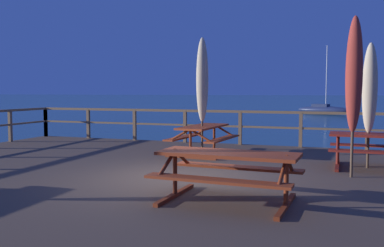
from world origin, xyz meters
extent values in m
plane|color=#2D5B6B|center=(0.00, 0.00, 0.00)|extent=(600.00, 600.00, 0.00)
cube|color=brown|center=(0.00, 0.00, 0.43)|extent=(15.21, 11.10, 0.86)
cube|color=brown|center=(0.00, 5.40, 1.91)|extent=(14.91, 0.09, 0.08)
cube|color=brown|center=(0.00, 5.40, 1.44)|extent=(14.91, 0.07, 0.06)
cube|color=brown|center=(-7.45, 5.40, 1.39)|extent=(0.10, 0.10, 1.05)
cube|color=brown|center=(-5.59, 5.40, 1.39)|extent=(0.10, 0.10, 1.05)
cube|color=brown|center=(-3.73, 5.40, 1.39)|extent=(0.10, 0.10, 1.05)
cube|color=brown|center=(-1.86, 5.40, 1.39)|extent=(0.10, 0.10, 1.05)
cube|color=brown|center=(0.00, 5.40, 1.39)|extent=(0.10, 0.10, 1.05)
cube|color=brown|center=(1.86, 5.40, 1.39)|extent=(0.10, 0.10, 1.05)
cube|color=brown|center=(3.73, 5.40, 1.39)|extent=(0.10, 0.10, 1.05)
cube|color=brown|center=(-7.45, 3.60, 1.39)|extent=(0.10, 0.10, 1.05)
cube|color=brown|center=(-7.45, 5.40, 1.39)|extent=(0.10, 0.10, 1.05)
cube|color=#993819|center=(-0.49, 3.10, 1.60)|extent=(0.92, 2.07, 0.05)
cube|color=#993819|center=(0.07, 3.05, 1.30)|extent=(0.44, 2.04, 0.04)
cube|color=#993819|center=(-1.04, 3.14, 1.30)|extent=(0.44, 2.04, 0.04)
cube|color=maroon|center=(-0.55, 2.27, 0.89)|extent=(1.40, 0.19, 0.06)
cylinder|color=maroon|center=(-0.55, 2.27, 1.23)|extent=(0.07, 0.07, 0.74)
cylinder|color=maroon|center=(-0.27, 2.25, 1.45)|extent=(0.63, 0.11, 0.37)
cylinder|color=maroon|center=(-0.83, 2.29, 1.45)|extent=(0.63, 0.11, 0.37)
cube|color=maroon|center=(-0.42, 3.92, 0.89)|extent=(1.40, 0.19, 0.06)
cylinder|color=maroon|center=(-0.42, 3.92, 1.23)|extent=(0.07, 0.07, 0.74)
cylinder|color=maroon|center=(-0.14, 3.90, 1.45)|extent=(0.63, 0.11, 0.37)
cylinder|color=maroon|center=(-0.70, 3.95, 1.45)|extent=(0.63, 0.11, 0.37)
cube|color=maroon|center=(3.60, 2.27, 1.60)|extent=(1.66, 0.78, 0.05)
cube|color=maroon|center=(3.59, 1.71, 1.30)|extent=(1.65, 0.30, 0.04)
cube|color=maroon|center=(3.60, 2.83, 1.30)|extent=(1.65, 0.30, 0.04)
cube|color=maroon|center=(2.95, 2.27, 0.89)|extent=(0.09, 1.40, 0.06)
cylinder|color=maroon|center=(2.95, 2.27, 1.23)|extent=(0.07, 0.07, 0.74)
cylinder|color=maroon|center=(2.95, 1.99, 1.45)|extent=(0.06, 0.63, 0.37)
cylinder|color=maroon|center=(2.95, 2.55, 1.45)|extent=(0.06, 0.63, 0.37)
cube|color=#993819|center=(1.40, -1.49, 1.60)|extent=(2.15, 0.85, 0.05)
cube|color=#993819|center=(1.38, -2.05, 1.30)|extent=(2.13, 0.38, 0.04)
cube|color=#993819|center=(1.43, -0.93, 1.30)|extent=(2.13, 0.38, 0.04)
cube|color=maroon|center=(0.52, -1.45, 0.89)|extent=(0.14, 1.40, 0.06)
cylinder|color=maroon|center=(0.52, -1.45, 1.23)|extent=(0.07, 0.07, 0.74)
cylinder|color=maroon|center=(0.51, -1.73, 1.45)|extent=(0.08, 0.63, 0.37)
cylinder|color=maroon|center=(0.53, -1.17, 1.45)|extent=(0.08, 0.63, 0.37)
cube|color=maroon|center=(2.28, -1.53, 0.89)|extent=(0.14, 1.40, 0.06)
cylinder|color=maroon|center=(2.28, -1.53, 1.23)|extent=(0.07, 0.07, 0.74)
cylinder|color=maroon|center=(2.27, -1.81, 1.45)|extent=(0.08, 0.63, 0.37)
cylinder|color=maroon|center=(2.29, -1.25, 1.45)|extent=(0.08, 0.63, 0.37)
cylinder|color=#4C3828|center=(-0.49, 3.02, 2.33)|extent=(0.06, 0.06, 2.94)
ellipsoid|color=#CCB793|center=(-0.49, 3.02, 2.85)|extent=(0.32, 0.32, 2.23)
cylinder|color=#7A6E58|center=(-0.49, 3.02, 2.68)|extent=(0.21, 0.21, 0.05)
cone|color=#4C3828|center=(-0.49, 3.02, 3.87)|extent=(0.10, 0.10, 0.14)
cylinder|color=#4C3828|center=(3.58, 2.34, 2.16)|extent=(0.06, 0.06, 2.59)
ellipsoid|color=#CCB793|center=(3.58, 2.34, 2.62)|extent=(0.32, 0.32, 1.97)
cylinder|color=#7A6E58|center=(3.58, 2.34, 2.47)|extent=(0.21, 0.21, 0.05)
cone|color=#4C3828|center=(3.58, 2.34, 3.53)|extent=(0.10, 0.10, 0.14)
cylinder|color=#4C3828|center=(3.22, 1.13, 2.35)|extent=(0.06, 0.06, 2.97)
ellipsoid|color=#A33328|center=(3.22, 1.13, 2.87)|extent=(0.32, 0.32, 2.25)
cylinder|color=maroon|center=(3.22, 1.13, 2.70)|extent=(0.21, 0.21, 0.05)
cone|color=#4C3828|center=(3.22, 1.13, 3.90)|extent=(0.10, 0.10, 0.14)
ellipsoid|color=navy|center=(1.06, 42.70, 0.45)|extent=(6.22, 3.54, 0.90)
cube|color=#202949|center=(0.77, 42.80, 0.95)|extent=(2.06, 1.62, 0.36)
cylinder|color=silver|center=(1.34, 42.61, 4.22)|extent=(0.10, 0.10, 7.00)
camera|label=1|loc=(3.00, -7.63, 2.54)|focal=39.47mm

